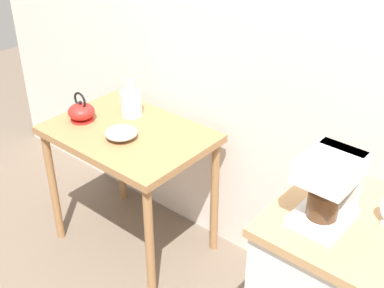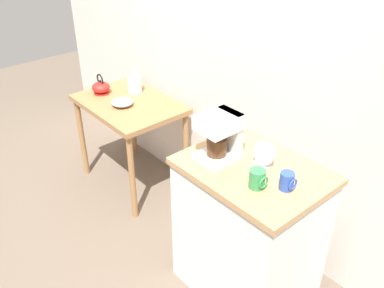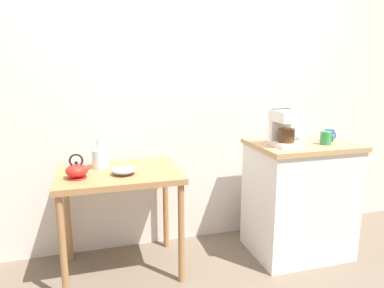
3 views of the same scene
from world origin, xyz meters
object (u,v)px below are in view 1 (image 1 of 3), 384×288
at_px(coffee_maker, 330,185).
at_px(bowl_stoneware, 121,133).
at_px(teakettle, 82,112).
at_px(glass_carafe_vase, 131,103).

bearing_deg(coffee_maker, bowl_stoneware, 175.44).
bearing_deg(coffee_maker, teakettle, 176.56).
distance_m(teakettle, glass_carafe_vase, 0.27).
xyz_separation_m(teakettle, coffee_maker, (1.45, -0.09, 0.24)).
bearing_deg(bowl_stoneware, teakettle, -179.08).
bearing_deg(teakettle, bowl_stoneware, 0.92).
xyz_separation_m(bowl_stoneware, coffee_maker, (1.15, -0.09, 0.26)).
relative_size(teakettle, coffee_maker, 0.67).
bearing_deg(glass_carafe_vase, teakettle, -125.38).
relative_size(teakettle, glass_carafe_vase, 0.84).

